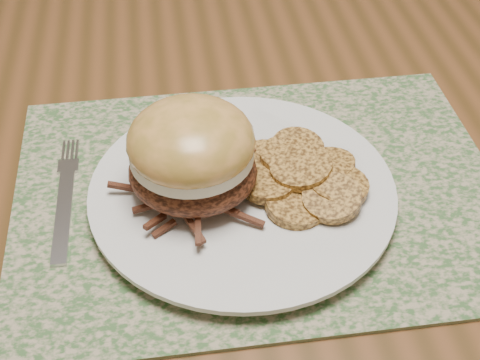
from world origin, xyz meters
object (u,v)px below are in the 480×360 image
pork_sandwich (192,154)px  fork (65,196)px  dining_table (458,112)px  dinner_plate (242,193)px

pork_sandwich → fork: (-0.12, 0.02, -0.06)m
dining_table → fork: bearing=-159.0°
fork → dining_table: bearing=22.0°
pork_sandwich → fork: bearing=-167.4°
dining_table → dinner_plate: dinner_plate is taller
dining_table → fork: 0.51m
dining_table → pork_sandwich: pork_sandwich is taller
dining_table → fork: size_ratio=9.13×
pork_sandwich → fork: pork_sandwich is taller
dining_table → pork_sandwich: (-0.35, -0.20, 0.14)m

